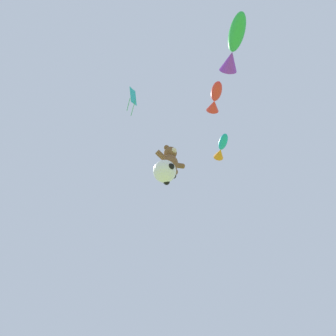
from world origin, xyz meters
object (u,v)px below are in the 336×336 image
diamond_kite (133,98)px  fish_kite_emerald (233,48)px  fish_kite_teal (221,148)px  fish_kite_crimson (215,99)px  teddy_bear_kite (170,160)px  soccer_ball_kite (165,171)px

diamond_kite → fish_kite_emerald: bearing=-71.3°
fish_kite_teal → fish_kite_crimson: (-2.03, -1.64, 0.57)m
teddy_bear_kite → fish_kite_emerald: size_ratio=0.81×
fish_kite_emerald → diamond_kite: (-1.79, 5.27, 1.80)m
soccer_ball_kite → fish_kite_crimson: (0.81, -2.81, 3.05)m
fish_kite_teal → fish_kite_crimson: fish_kite_crimson is taller
teddy_bear_kite → fish_kite_teal: bearing=-31.1°
soccer_ball_kite → fish_kite_teal: size_ratio=0.68×
teddy_bear_kite → fish_kite_crimson: fish_kite_crimson is taller
fish_kite_teal → diamond_kite: size_ratio=0.71×
teddy_bear_kite → fish_kite_emerald: fish_kite_emerald is taller
soccer_ball_kite → fish_kite_crimson: 4.23m
fish_kite_teal → diamond_kite: (-4.79, 1.62, 2.45)m
fish_kite_teal → diamond_kite: diamond_kite is taller
soccer_ball_kite → diamond_kite: size_ratio=0.48×
fish_kite_emerald → soccer_ball_kite: bearing=88.0°
teddy_bear_kite → diamond_kite: (-2.45, 0.21, 3.68)m
teddy_bear_kite → fish_kite_emerald: 5.44m
soccer_ball_kite → fish_kite_emerald: (-0.17, -4.82, 3.14)m
fish_kite_crimson → fish_kite_emerald: (-0.97, -2.01, 0.09)m
teddy_bear_kite → fish_kite_teal: fish_kite_teal is taller
fish_kite_teal → fish_kite_emerald: 4.77m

